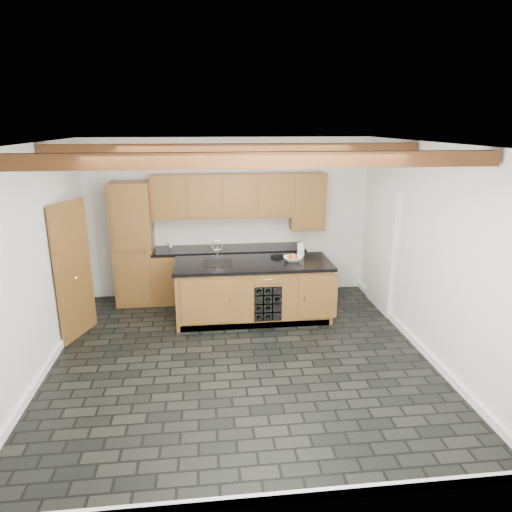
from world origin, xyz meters
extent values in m
plane|color=black|center=(0.00, 0.00, 0.00)|extent=(5.00, 5.00, 0.00)
plane|color=white|center=(0.00, 2.50, 1.40)|extent=(5.00, 0.00, 5.00)
plane|color=white|center=(-2.50, 0.00, 1.40)|extent=(0.00, 5.00, 5.00)
plane|color=white|center=(2.50, 0.00, 1.40)|extent=(0.00, 5.00, 5.00)
plane|color=white|center=(0.00, 0.00, 2.80)|extent=(5.00, 5.00, 0.00)
cube|color=#582F16|center=(0.00, -1.20, 2.70)|extent=(4.90, 0.15, 0.15)
cube|color=#582F16|center=(0.00, 0.60, 2.70)|extent=(4.90, 0.15, 0.15)
cube|color=white|center=(-2.48, 0.00, 0.05)|extent=(0.04, 5.00, 0.10)
cube|color=white|center=(2.48, 0.00, 0.05)|extent=(0.04, 5.00, 0.10)
cube|color=white|center=(0.00, -2.48, 0.05)|extent=(5.00, 0.04, 0.10)
cube|color=white|center=(-2.47, 1.30, 1.02)|extent=(0.06, 0.94, 2.04)
cube|color=brown|center=(-2.32, 0.95, 1.00)|extent=(0.31, 0.77, 2.00)
cube|color=white|center=(2.47, 1.50, 1.02)|extent=(0.06, 0.98, 2.04)
cube|color=black|center=(2.50, 1.50, 1.00)|extent=(0.02, 0.86, 1.96)
cube|color=brown|center=(-1.65, 2.20, 1.05)|extent=(0.65, 0.60, 2.10)
cube|color=brown|center=(-0.02, 2.20, 0.44)|extent=(2.60, 0.60, 0.88)
cube|color=black|center=(-0.02, 2.20, 0.91)|extent=(2.64, 0.62, 0.05)
cube|color=white|center=(-0.02, 2.49, 1.19)|extent=(2.60, 0.02, 0.52)
cube|color=brown|center=(-0.12, 2.33, 1.83)|extent=(2.40, 0.35, 0.75)
cube|color=brown|center=(1.38, 2.33, 1.70)|extent=(0.60, 0.35, 1.00)
cube|color=brown|center=(0.30, 1.30, 0.44)|extent=(2.40, 0.90, 0.88)
cube|color=black|center=(0.30, 1.30, 0.91)|extent=(2.46, 0.96, 0.05)
cube|color=brown|center=(-0.42, 0.84, 0.48)|extent=(0.80, 0.02, 0.70)
cube|color=brown|center=(1.25, 0.84, 0.48)|extent=(0.60, 0.02, 0.70)
cube|color=black|center=(0.48, 0.99, 0.40)|extent=(0.42, 0.30, 0.56)
cylinder|color=black|center=(0.34, 0.95, 0.19)|extent=(0.07, 0.26, 0.07)
cylinder|color=black|center=(0.48, 0.95, 0.47)|extent=(0.07, 0.26, 0.07)
cylinder|color=black|center=(0.48, 0.95, 0.19)|extent=(0.07, 0.26, 0.07)
cylinder|color=black|center=(0.34, 0.95, 0.61)|extent=(0.07, 0.26, 0.07)
cylinder|color=black|center=(0.62, 0.95, 0.47)|extent=(0.07, 0.26, 0.07)
cylinder|color=black|center=(0.48, 0.95, 0.33)|extent=(0.07, 0.26, 0.07)
cylinder|color=black|center=(0.34, 0.95, 0.33)|extent=(0.07, 0.26, 0.07)
cylinder|color=black|center=(0.48, 0.95, 0.61)|extent=(0.07, 0.26, 0.07)
cube|color=black|center=(-0.25, 1.30, 0.93)|extent=(0.45, 0.40, 0.02)
cylinder|color=silver|center=(-0.25, 1.48, 1.03)|extent=(0.02, 0.02, 0.20)
torus|color=silver|center=(-0.25, 1.48, 1.17)|extent=(0.18, 0.02, 0.18)
cylinder|color=silver|center=(-0.33, 1.48, 0.97)|extent=(0.02, 0.02, 0.08)
cylinder|color=silver|center=(-0.17, 1.48, 0.97)|extent=(0.02, 0.02, 0.08)
cube|color=black|center=(0.73, 1.53, 0.95)|extent=(0.22, 0.17, 0.04)
cylinder|color=black|center=(0.73, 1.53, 0.98)|extent=(0.13, 0.13, 0.02)
imported|color=silver|center=(0.93, 1.29, 0.97)|extent=(0.30, 0.30, 0.07)
sphere|color=red|center=(0.98, 1.29, 1.00)|extent=(0.07, 0.07, 0.07)
sphere|color=orange|center=(0.95, 1.34, 1.00)|extent=(0.07, 0.07, 0.07)
sphere|color=olive|center=(0.89, 1.32, 1.00)|extent=(0.07, 0.07, 0.07)
sphere|color=red|center=(0.89, 1.26, 1.00)|extent=(0.07, 0.07, 0.07)
sphere|color=orange|center=(0.94, 1.25, 1.00)|extent=(0.07, 0.07, 0.07)
cylinder|color=white|center=(1.12, 1.57, 1.04)|extent=(0.12, 0.12, 0.21)
imported|color=white|center=(-1.04, 2.34, 0.98)|extent=(0.11, 0.11, 0.10)
camera|label=1|loc=(-0.42, -5.50, 3.04)|focal=32.00mm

